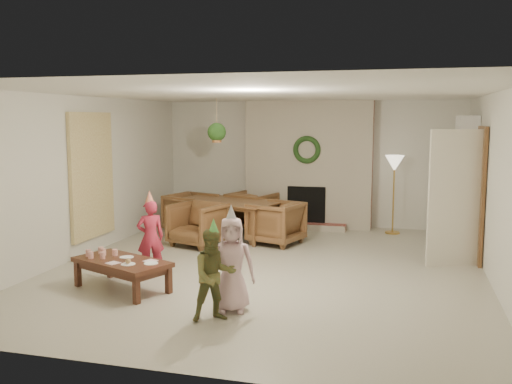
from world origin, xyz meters
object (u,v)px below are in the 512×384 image
(dining_chair_near, at_px, (197,224))
(coffee_table_top, at_px, (122,262))
(child_plaid, at_px, (214,275))
(dining_chair_right, at_px, (276,223))
(dining_chair_left, at_px, (191,213))
(dining_table, at_px, (227,219))
(dining_chair_far, at_px, (252,211))
(child_pink, at_px, (231,264))
(child_red, at_px, (150,237))

(dining_chair_near, height_order, coffee_table_top, dining_chair_near)
(child_plaid, bearing_deg, dining_chair_right, 59.66)
(dining_chair_left, distance_m, dining_chair_right, 1.89)
(dining_chair_left, xyz_separation_m, dining_chair_right, (1.79, -0.58, 0.00))
(dining_table, relative_size, dining_chair_far, 2.34)
(dining_chair_left, distance_m, child_pink, 4.54)
(child_plaid, bearing_deg, dining_table, 72.90)
(dining_table, relative_size, child_pink, 1.77)
(dining_table, relative_size, coffee_table_top, 1.52)
(dining_chair_near, height_order, dining_chair_right, same)
(dining_chair_near, distance_m, dining_chair_left, 1.19)
(dining_table, xyz_separation_m, dining_chair_right, (1.00, -0.32, 0.04))
(dining_table, relative_size, dining_chair_near, 2.34)
(dining_chair_far, bearing_deg, dining_chair_left, 45.00)
(coffee_table_top, bearing_deg, dining_chair_far, 105.10)
(dining_chair_far, xyz_separation_m, child_plaid, (0.94, -4.89, 0.13))
(coffee_table_top, bearing_deg, child_pink, 8.48)
(dining_chair_near, height_order, dining_chair_far, same)
(dining_chair_right, bearing_deg, child_red, -11.10)
(coffee_table_top, relative_size, child_pink, 1.17)
(coffee_table_top, bearing_deg, dining_chair_right, 89.75)
(dining_table, height_order, child_pink, child_pink)
(dining_table, height_order, coffee_table_top, dining_table)
(dining_chair_near, bearing_deg, child_plaid, -48.11)
(coffee_table_top, relative_size, child_red, 1.22)
(dining_chair_right, height_order, child_plaid, child_plaid)
(dining_chair_near, distance_m, coffee_table_top, 2.58)
(dining_chair_left, bearing_deg, coffee_table_top, -153.93)
(dining_chair_far, height_order, child_plaid, child_plaid)
(child_plaid, bearing_deg, coffee_table_top, 120.66)
(dining_table, distance_m, child_plaid, 4.27)
(dining_chair_left, relative_size, child_red, 0.79)
(dining_chair_far, distance_m, coffee_table_top, 4.21)
(child_plaid, bearing_deg, child_red, 100.75)
(child_plaid, relative_size, child_pink, 0.93)
(dining_table, xyz_separation_m, coffee_table_top, (-0.28, -3.38, 0.02))
(dining_chair_near, relative_size, dining_chair_far, 1.00)
(child_pink, bearing_deg, dining_chair_far, 86.25)
(dining_chair_left, height_order, child_pink, child_pink)
(dining_table, bearing_deg, dining_chair_near, -90.00)
(dining_chair_near, distance_m, child_red, 1.80)
(dining_chair_right, bearing_deg, coffee_table_top, -4.75)
(dining_chair_left, height_order, child_red, child_red)
(dining_chair_far, distance_m, child_plaid, 4.98)
(dining_chair_far, relative_size, coffee_table_top, 0.65)
(dining_chair_near, bearing_deg, dining_chair_left, 135.00)
(dining_chair_right, bearing_deg, dining_chair_far, -128.66)
(dining_chair_far, distance_m, dining_chair_left, 1.19)
(dining_chair_right, xyz_separation_m, child_pink, (0.30, -3.44, 0.17))
(child_plaid, xyz_separation_m, child_pink, (0.09, 0.33, 0.04))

